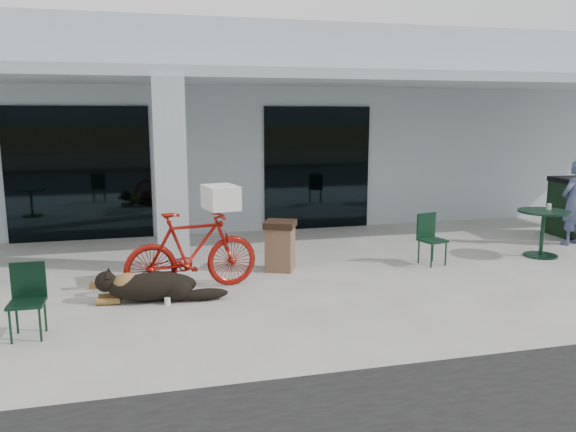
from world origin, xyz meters
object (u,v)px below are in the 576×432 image
object	(u,v)px
cafe_chair_near	(27,302)
cafe_table_far	(542,234)
cafe_chair_far_a	(433,240)
wheeled_bin	(576,207)
dog	(153,285)
bicycle	(192,251)
trash_receptacle	(280,246)
person	(574,203)

from	to	relation	value
cafe_chair_near	cafe_table_far	bearing A→B (deg)	13.10
cafe_chair_near	cafe_chair_far_a	world-z (taller)	cafe_chair_far_a
wheeled_bin	dog	bearing A→B (deg)	-163.73
cafe_chair_far_a	bicycle	bearing A→B (deg)	172.72
bicycle	cafe_chair_near	bearing A→B (deg)	112.26
bicycle	cafe_chair_near	distance (m)	2.38
trash_receptacle	cafe_chair_near	bearing A→B (deg)	-149.10
person	trash_receptacle	bearing A→B (deg)	-13.42
bicycle	dog	size ratio (longest dim) A/B	1.43
trash_receptacle	wheeled_bin	size ratio (longest dim) A/B	0.66
cafe_table_far	trash_receptacle	bearing A→B (deg)	176.66
cafe_chair_near	cafe_table_far	xyz separation A→B (m)	(8.25, 1.79, -0.01)
dog	trash_receptacle	world-z (taller)	trash_receptacle
cafe_chair_near	person	xyz separation A→B (m)	(9.46, 2.47, 0.41)
person	bicycle	bearing A→B (deg)	-8.36
cafe_chair_far_a	trash_receptacle	xyz separation A→B (m)	(-2.60, 0.30, -0.02)
cafe_chair_near	cafe_table_far	world-z (taller)	cafe_chair_near
person	trash_receptacle	distance (m)	6.02
trash_receptacle	cafe_table_far	bearing A→B (deg)	-3.34
cafe_chair_near	wheeled_bin	bearing A→B (deg)	17.84
cafe_chair_near	trash_receptacle	world-z (taller)	cafe_chair_near
cafe_chair_far_a	cafe_table_far	bearing A→B (deg)	-13.28
bicycle	dog	bearing A→B (deg)	108.99
cafe_table_far	cafe_chair_near	bearing A→B (deg)	-167.72
cafe_chair_far_a	person	distance (m)	3.48
dog	person	bearing A→B (deg)	16.08
cafe_chair_near	person	distance (m)	9.78
person	trash_receptacle	size ratio (longest dim) A/B	2.03
bicycle	dog	world-z (taller)	bicycle
cafe_chair_near	trash_receptacle	bearing A→B (deg)	31.72
dog	cafe_chair_far_a	bearing A→B (deg)	15.27
cafe_chair_near	dog	bearing A→B (deg)	35.49
cafe_table_far	person	size ratio (longest dim) A/B	0.54
cafe_chair_near	cafe_table_far	size ratio (longest dim) A/B	0.95
bicycle	cafe_table_far	size ratio (longest dim) A/B	2.18
bicycle	trash_receptacle	world-z (taller)	bicycle
cafe_chair_far_a	person	xyz separation A→B (m)	(3.39, 0.70, 0.40)
cafe_table_far	dog	bearing A→B (deg)	-173.16
bicycle	trash_receptacle	bearing A→B (deg)	-73.81
dog	cafe_chair_far_a	distance (m)	4.73
cafe_chair_far_a	wheeled_bin	xyz separation A→B (m)	(3.98, 1.30, 0.18)
cafe_chair_far_a	trash_receptacle	distance (m)	2.62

